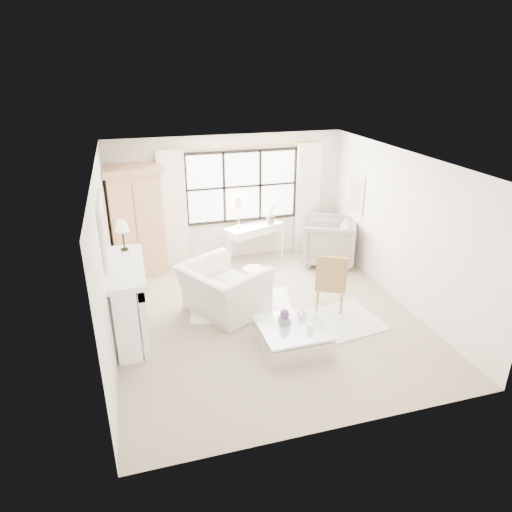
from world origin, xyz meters
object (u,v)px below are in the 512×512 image
object	(u,v)px
club_armchair	(223,290)
coffee_table	(292,337)
console_table	(254,242)
armoire	(136,221)

from	to	relation	value
club_armchair	coffee_table	world-z (taller)	club_armchair
club_armchair	coffee_table	xyz separation A→B (m)	(0.78, -1.36, -0.26)
console_table	armoire	bearing A→B (deg)	159.68
coffee_table	armoire	bearing A→B (deg)	120.60
armoire	console_table	xyz separation A→B (m)	(2.47, 0.03, -0.74)
armoire	console_table	size ratio (longest dim) A/B	1.63
coffee_table	console_table	bearing A→B (deg)	82.77
armoire	coffee_table	xyz separation A→B (m)	(2.09, -3.41, -0.96)
club_armchair	coffee_table	bearing A→B (deg)	-179.50
club_armchair	coffee_table	size ratio (longest dim) A/B	1.33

